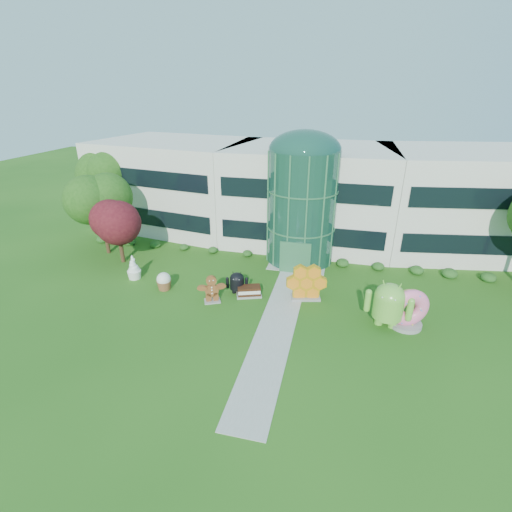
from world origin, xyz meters
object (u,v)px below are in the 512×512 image
(android_black, at_px, (237,281))
(donut, at_px, (408,307))
(gingerbread, at_px, (212,289))
(android_green, at_px, (389,302))

(android_black, relative_size, donut, 0.72)
(android_black, height_order, gingerbread, gingerbread)
(android_black, distance_m, donut, 12.18)
(donut, distance_m, gingerbread, 13.52)
(gingerbread, bearing_deg, android_black, 24.51)
(android_black, bearing_deg, donut, -18.32)
(donut, relative_size, gingerbread, 1.19)
(android_green, bearing_deg, gingerbread, -169.01)
(android_green, relative_size, gingerbread, 1.53)
(donut, height_order, gingerbread, donut)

